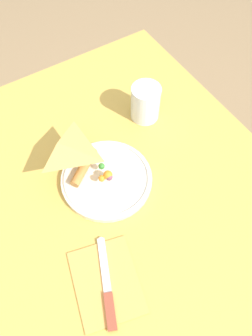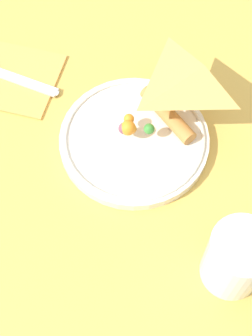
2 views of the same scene
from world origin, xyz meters
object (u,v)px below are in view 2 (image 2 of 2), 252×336
napkin_folded (5,76)px  milk_glass (236,259)px  dining_table (120,178)px  butter_knife (0,72)px  plate_pizza (136,138)px

napkin_folded → milk_glass: bearing=-43.5°
milk_glass → napkin_folded: milk_glass is taller
dining_table → milk_glass: bearing=-52.8°
milk_glass → butter_knife: (-0.36, 0.34, -0.04)m
plate_pizza → milk_glass: 0.25m
milk_glass → butter_knife: bearing=136.9°
milk_glass → butter_knife: size_ratio=0.56×
plate_pizza → napkin_folded: bearing=149.9°
dining_table → plate_pizza: size_ratio=4.22×
milk_glass → napkin_folded: 0.49m
plate_pizza → milk_glass: bearing=-57.6°
milk_glass → butter_knife: milk_glass is taller
butter_knife → plate_pizza: bearing=-7.4°
dining_table → napkin_folded: bearing=146.8°
plate_pizza → milk_glass: size_ratio=2.18×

